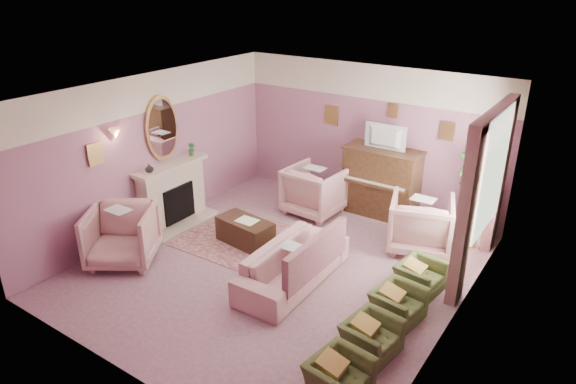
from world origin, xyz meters
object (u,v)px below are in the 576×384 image
Objects in this scene: coffee_table at (245,232)px; floral_armchair_front at (121,233)px; olive_chair_d at (420,273)px; side_table at (478,223)px; olive_chair_a at (339,372)px; olive_chair_c at (398,300)px; piano at (381,183)px; floral_armchair_left at (315,188)px; floral_armchair_right at (421,221)px; sofa at (293,257)px; television at (384,136)px; olive_chair_b at (372,332)px.

floral_armchair_front is (-1.25, -1.59, 0.30)m from coffee_table.
floral_armchair_front is 1.53× the size of olive_chair_d.
coffee_table is at bearing -144.65° from side_table.
olive_chair_a and olive_chair_c have the same top height.
olive_chair_a is 2.46m from olive_chair_d.
piano reaches higher than floral_armchair_left.
floral_armchair_left and floral_armchair_right have the same top height.
side_table is (3.29, 2.34, 0.12)m from coffee_table.
floral_armchair_right is (1.20, 2.05, 0.10)m from sofa.
television is (0.00, -0.05, 0.95)m from piano.
floral_armchair_right is at bearing 103.15° from olive_chair_c.
olive_chair_a is at bearing -70.21° from television.
floral_armchair_right is 1.53× the size of olive_chair_d.
piano is 2.97m from sofa.
side_table is at bearing 48.26° from floral_armchair_right.
coffee_table is at bearing -149.39° from floral_armchair_right.
floral_armchair_left is at bearing -168.58° from side_table.
floral_armchair_right is at bearing -131.74° from side_table.
piano is at bearing 32.27° from floral_armchair_left.
olive_chair_a is at bearing -93.42° from side_table.
sofa is 1.89m from olive_chair_d.
olive_chair_a is at bearing -70.41° from piano.
floral_armchair_left is 3.02m from side_table.
coffee_table is 1.46× the size of olive_chair_d.
olive_chair_d is (0.47, -1.18, -0.23)m from floral_armchair_right.
side_table is at bearing -0.95° from television.
piano is 1.91m from side_table.
television reaches higher than floral_armchair_left.
olive_chair_d is (0.00, 1.64, 0.00)m from olive_chair_b.
sofa is 3.02× the size of side_table.
floral_armchair_left is 3.04m from olive_chair_d.
television reaches higher than olive_chair_c.
sofa is at bearing -65.85° from floral_armchair_left.
coffee_table is 2.05m from floral_armchair_front.
floral_armchair_left is 4.07m from olive_chair_b.
piano is 1.34× the size of floral_armchair_front.
side_table is at bearing -2.47° from piano.
piano reaches higher than floral_armchair_right.
olive_chair_d is at bearing -68.39° from floral_armchair_right.
sofa is (-0.05, -2.91, -1.17)m from television.
floral_armchair_front reaches higher than olive_chair_c.
floral_armchair_left is 1.53× the size of olive_chair_a.
olive_chair_a is 4.47m from side_table.
piano is 3.34m from olive_chair_c.
side_table is (1.88, -0.03, -1.25)m from television.
piano is 2.04× the size of olive_chair_b.
floral_armchair_left is at bearing -147.73° from piano.
floral_armchair_right and floral_armchair_front have the same top height.
olive_chair_c is at bearing 1.90° from sofa.
olive_chair_d is at bearing -97.60° from side_table.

